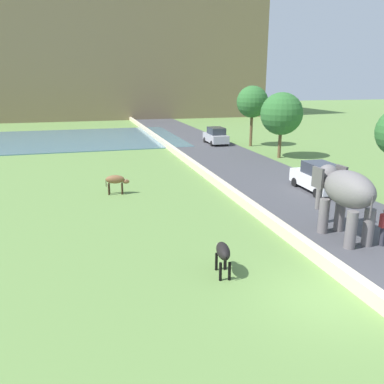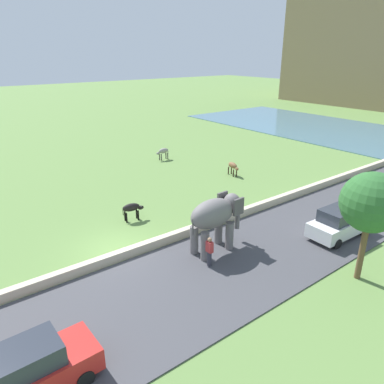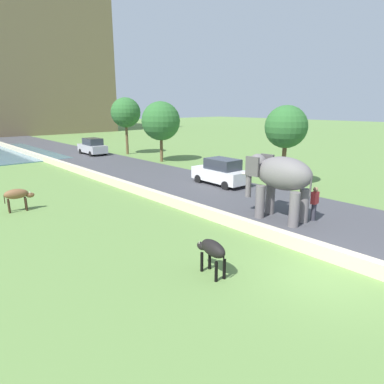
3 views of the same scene
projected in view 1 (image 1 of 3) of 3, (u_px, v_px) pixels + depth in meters
The scene contains 13 objects.
ground_plane at pixel (327, 299), 12.14m from camera, with size 220.00×220.00×0.00m, color #608442.
road_surface at pixel (236, 163), 31.95m from camera, with size 7.00×120.00×0.06m, color #424247.
barrier_wall at pixel (198, 168), 29.05m from camera, with size 0.40×110.00×0.50m, color beige.
lake at pixel (16, 141), 43.37m from camera, with size 36.00×18.00×0.08m, color slate.
hill_distant at pixel (80, 44), 74.15m from camera, with size 64.00×28.00×26.18m, color #7F6B4C.
elephant at pixel (345, 192), 16.30m from camera, with size 1.52×3.49×2.99m.
person_beside_elephant at pixel (384, 227), 15.72m from camera, with size 0.36×0.22×1.63m.
car_white at pixel (319, 178), 23.55m from camera, with size 1.90×4.05×1.80m.
car_silver at pixel (216, 136), 41.13m from camera, with size 1.88×4.04×1.80m.
cow_black at pixel (223, 252), 13.48m from camera, with size 0.61×1.42×1.15m.
cow_brown at pixel (116, 180), 23.14m from camera, with size 1.42×0.61×1.15m.
tree_mid at pixel (282, 114), 33.27m from camera, with size 3.58×3.58×5.57m.
tree_far at pixel (252, 102), 39.17m from camera, with size 3.14×3.14×6.03m.
Camera 1 is at (-6.91, -9.25, 6.52)m, focal length 36.77 mm.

